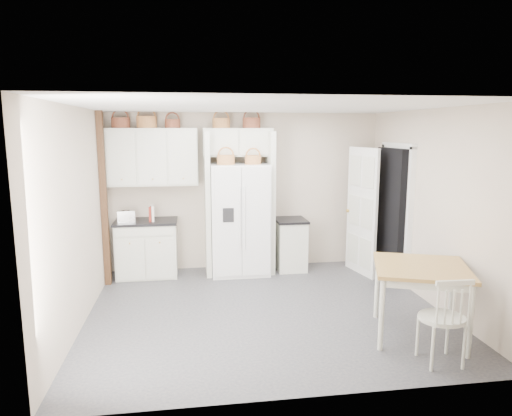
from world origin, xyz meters
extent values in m
plane|color=#31313A|center=(0.00, 0.00, 0.00)|extent=(4.50, 4.50, 0.00)
plane|color=white|center=(0.00, 0.00, 2.60)|extent=(4.50, 4.50, 0.00)
plane|color=beige|center=(0.00, 2.00, 1.30)|extent=(4.50, 0.00, 4.50)
plane|color=beige|center=(-2.25, 0.00, 1.30)|extent=(0.00, 4.00, 4.00)
plane|color=beige|center=(2.25, 0.00, 1.30)|extent=(0.00, 4.00, 4.00)
cube|color=white|center=(-0.15, 1.66, 0.89)|extent=(0.92, 0.74, 1.79)
cube|color=silver|center=(-1.64, 1.70, 0.43)|extent=(0.94, 0.59, 0.87)
cube|color=silver|center=(0.72, 1.70, 0.41)|extent=(0.47, 0.56, 0.82)
cube|color=#A88046|center=(1.60, -0.99, 0.42)|extent=(1.28, 1.28, 0.83)
cube|color=silver|center=(1.52, -1.59, 0.47)|extent=(0.48, 0.44, 0.95)
cube|color=black|center=(-1.64, 1.70, 0.89)|extent=(0.98, 0.63, 0.04)
cube|color=black|center=(0.72, 1.70, 0.84)|extent=(0.50, 0.60, 0.04)
cube|color=silver|center=(-1.92, 1.60, 1.00)|extent=(0.28, 0.18, 0.18)
cube|color=maroon|center=(-1.55, 1.62, 1.02)|extent=(0.05, 0.16, 0.23)
cube|color=white|center=(-1.53, 1.62, 1.03)|extent=(0.06, 0.17, 0.25)
cylinder|color=maroon|center=(-1.97, 1.83, 2.43)|extent=(0.28, 0.28, 0.16)
cylinder|color=#915C31|center=(-1.58, 1.83, 2.44)|extent=(0.31, 0.31, 0.18)
cylinder|color=maroon|center=(-1.18, 1.83, 2.42)|extent=(0.24, 0.24, 0.14)
cylinder|color=#915C31|center=(-0.41, 1.83, 2.43)|extent=(0.28, 0.28, 0.16)
cylinder|color=maroon|center=(0.07, 1.83, 2.43)|extent=(0.29, 0.29, 0.17)
cylinder|color=#915C31|center=(-0.37, 1.56, 1.86)|extent=(0.28, 0.28, 0.15)
cylinder|color=#915C31|center=(0.06, 1.56, 1.86)|extent=(0.26, 0.26, 0.14)
cube|color=silver|center=(-1.50, 1.83, 1.90)|extent=(1.40, 0.34, 0.90)
cube|color=silver|center=(-0.15, 1.83, 2.12)|extent=(1.12, 0.34, 0.45)
cube|color=silver|center=(-0.66, 1.70, 1.15)|extent=(0.08, 0.60, 2.30)
cube|color=silver|center=(0.36, 1.70, 1.15)|extent=(0.08, 0.60, 2.30)
cube|color=black|center=(-2.20, 1.35, 1.30)|extent=(0.09, 0.09, 2.60)
cube|color=black|center=(2.16, 1.00, 1.02)|extent=(0.18, 0.85, 2.05)
cube|color=white|center=(1.80, 1.33, 1.02)|extent=(0.21, 0.79, 2.05)
camera|label=1|loc=(-0.93, -5.57, 2.33)|focal=32.00mm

